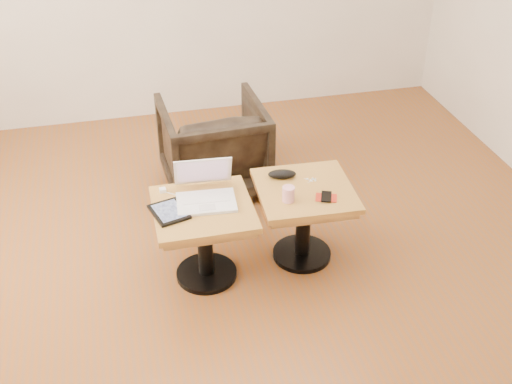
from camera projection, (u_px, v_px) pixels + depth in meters
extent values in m
cube|color=brown|center=(244.00, 271.00, 3.89)|extent=(4.50, 4.50, 0.01)
cylinder|color=black|center=(207.00, 273.00, 3.85)|extent=(0.36, 0.36, 0.03)
cylinder|color=black|center=(205.00, 242.00, 3.72)|extent=(0.09, 0.09, 0.44)
cube|color=#A6753A|center=(203.00, 215.00, 3.61)|extent=(0.51, 0.51, 0.04)
cube|color=#9E5A23|center=(203.00, 209.00, 3.59)|extent=(0.56, 0.56, 0.04)
cylinder|color=black|center=(302.00, 254.00, 4.00)|extent=(0.36, 0.36, 0.03)
cylinder|color=black|center=(303.00, 223.00, 3.87)|extent=(0.09, 0.09, 0.44)
cube|color=#A6753A|center=(305.00, 196.00, 3.77)|extent=(0.53, 0.53, 0.04)
cube|color=#9E5A23|center=(305.00, 191.00, 3.74)|extent=(0.58, 0.58, 0.04)
cube|color=white|center=(206.00, 202.00, 3.60)|extent=(0.35, 0.25, 0.02)
cube|color=silver|center=(206.00, 197.00, 3.62)|extent=(0.28, 0.13, 0.00)
cube|color=silver|center=(207.00, 207.00, 3.54)|extent=(0.09, 0.07, 0.00)
cube|color=white|center=(203.00, 171.00, 3.67)|extent=(0.34, 0.12, 0.20)
cube|color=#9D432D|center=(203.00, 171.00, 3.67)|extent=(0.30, 0.10, 0.17)
cube|color=black|center=(169.00, 212.00, 3.52)|extent=(0.23, 0.26, 0.01)
cube|color=#191E38|center=(169.00, 211.00, 3.52)|extent=(0.19, 0.22, 0.00)
cube|color=white|center=(163.00, 190.00, 3.70)|extent=(0.04, 0.04, 0.02)
ellipsoid|color=black|center=(282.00, 174.00, 3.81)|extent=(0.18, 0.11, 0.05)
cylinder|color=#EE597A|center=(288.00, 194.00, 3.60)|extent=(0.08, 0.08, 0.09)
sphere|color=white|center=(310.00, 180.00, 3.80)|extent=(0.01, 0.01, 0.01)
sphere|color=white|center=(313.00, 179.00, 3.81)|extent=(0.01, 0.01, 0.01)
sphere|color=white|center=(307.00, 179.00, 3.81)|extent=(0.01, 0.01, 0.01)
sphere|color=white|center=(315.00, 180.00, 3.79)|extent=(0.01, 0.01, 0.01)
cylinder|color=white|center=(310.00, 181.00, 3.80)|extent=(0.06, 0.04, 0.00)
cube|color=#A41B0D|center=(326.00, 198.00, 3.65)|extent=(0.14, 0.12, 0.01)
cube|color=black|center=(326.00, 197.00, 3.64)|extent=(0.09, 0.12, 0.01)
imported|color=black|center=(213.00, 146.00, 4.52)|extent=(0.73, 0.75, 0.65)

